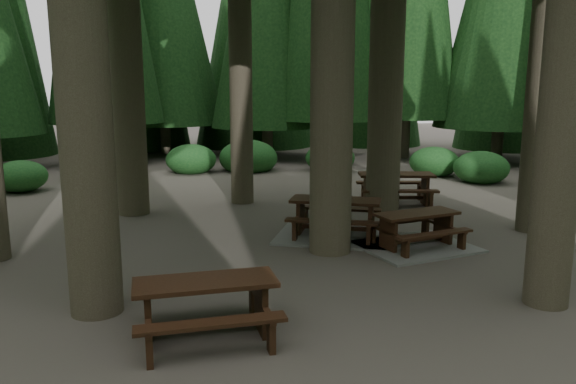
{
  "coord_description": "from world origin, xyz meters",
  "views": [
    {
      "loc": [
        0.26,
        -10.8,
        3.31
      ],
      "look_at": [
        -0.07,
        0.83,
        1.1
      ],
      "focal_mm": 35.0,
      "sensor_mm": 36.0,
      "label": 1
    }
  ],
  "objects_px": {
    "picnic_table_d": "(396,184)",
    "picnic_table_e": "(206,300)",
    "picnic_table_a": "(416,236)",
    "picnic_table_c": "(335,223)"
  },
  "relations": [
    {
      "from": "picnic_table_d",
      "to": "picnic_table_e",
      "type": "bearing_deg",
      "value": -115.43
    },
    {
      "from": "picnic_table_d",
      "to": "picnic_table_e",
      "type": "relative_size",
      "value": 0.95
    },
    {
      "from": "picnic_table_e",
      "to": "picnic_table_a",
      "type": "bearing_deg",
      "value": 34.17
    },
    {
      "from": "picnic_table_d",
      "to": "picnic_table_e",
      "type": "height_order",
      "value": "picnic_table_d"
    },
    {
      "from": "picnic_table_a",
      "to": "picnic_table_d",
      "type": "height_order",
      "value": "picnic_table_d"
    },
    {
      "from": "picnic_table_a",
      "to": "picnic_table_e",
      "type": "distance_m",
      "value": 5.65
    },
    {
      "from": "picnic_table_a",
      "to": "picnic_table_e",
      "type": "height_order",
      "value": "picnic_table_e"
    },
    {
      "from": "picnic_table_a",
      "to": "picnic_table_c",
      "type": "xyz_separation_m",
      "value": [
        -1.63,
        0.86,
        0.05
      ]
    },
    {
      "from": "picnic_table_c",
      "to": "picnic_table_a",
      "type": "bearing_deg",
      "value": -17.4
    },
    {
      "from": "picnic_table_a",
      "to": "picnic_table_d",
      "type": "distance_m",
      "value": 4.33
    }
  ]
}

